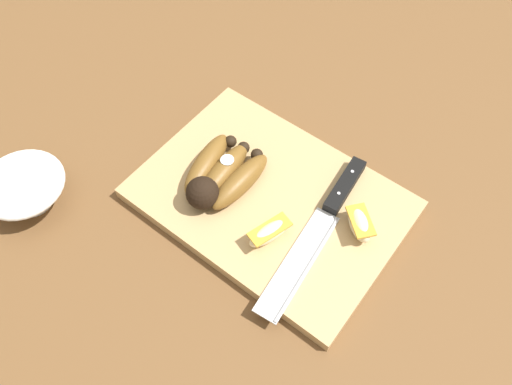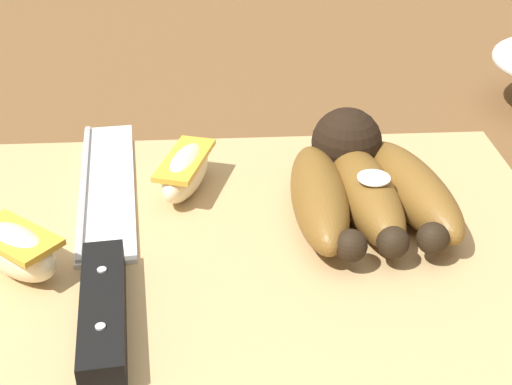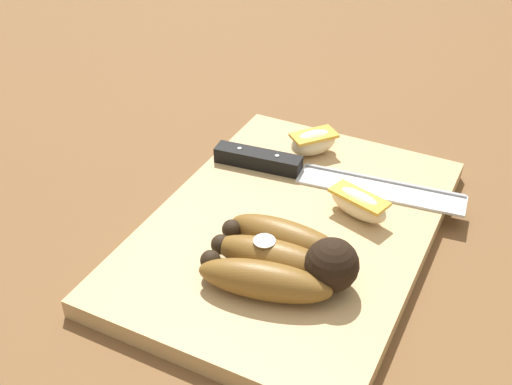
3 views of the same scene
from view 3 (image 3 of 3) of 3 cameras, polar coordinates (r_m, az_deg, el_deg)
ground_plane at (r=0.65m, az=2.46°, el=-3.93°), size 6.00×6.00×0.00m
cutting_board at (r=0.65m, az=3.10°, el=-3.43°), size 0.38×0.27×0.02m
banana_bunch at (r=0.57m, az=2.64°, el=-6.02°), size 0.11×0.14×0.05m
chefs_knife at (r=0.71m, az=3.88°, el=2.11°), size 0.06×0.28×0.02m
apple_wedge_near at (r=0.74m, az=5.18°, el=4.53°), size 0.06×0.06×0.03m
apple_wedge_middle at (r=0.65m, az=9.17°, el=-1.02°), size 0.04×0.07×0.03m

